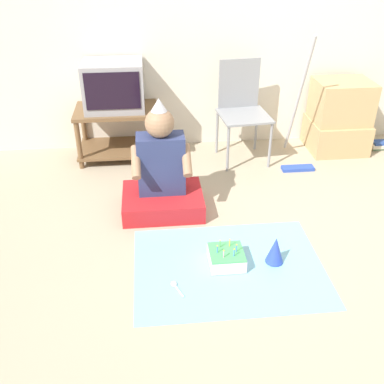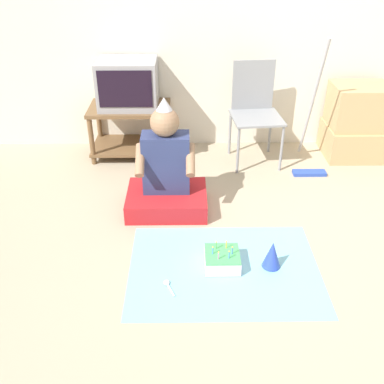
# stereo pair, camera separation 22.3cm
# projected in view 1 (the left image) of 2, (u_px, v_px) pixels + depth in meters

# --- Properties ---
(ground_plane) EXTENTS (16.00, 16.00, 0.00)m
(ground_plane) POSITION_uv_depth(u_px,v_px,m) (293.00, 270.00, 2.79)
(ground_plane) COLOR tan
(wall_back) EXTENTS (6.40, 0.06, 2.55)m
(wall_back) POSITION_uv_depth(u_px,v_px,m) (242.00, 3.00, 3.84)
(wall_back) COLOR silver
(wall_back) RESTS_ON ground_plane
(tv_stand) EXTENTS (0.72, 0.46, 0.46)m
(tv_stand) POSITION_uv_depth(u_px,v_px,m) (118.00, 128.00, 4.03)
(tv_stand) COLOR brown
(tv_stand) RESTS_ON ground_plane
(tv) EXTENTS (0.51, 0.41, 0.41)m
(tv) POSITION_uv_depth(u_px,v_px,m) (114.00, 85.00, 3.83)
(tv) COLOR #99999E
(tv) RESTS_ON tv_stand
(folding_chair) EXTENTS (0.46, 0.46, 0.86)m
(folding_chair) POSITION_uv_depth(u_px,v_px,m) (242.00, 105.00, 3.93)
(folding_chair) COLOR gray
(folding_chair) RESTS_ON ground_plane
(cardboard_box_stack) EXTENTS (0.51, 0.48, 0.66)m
(cardboard_box_stack) POSITION_uv_depth(u_px,v_px,m) (339.00, 118.00, 4.16)
(cardboard_box_stack) COLOR tan
(cardboard_box_stack) RESTS_ON ground_plane
(dust_mop) EXTENTS (0.28, 0.47, 1.14)m
(dust_mop) POSITION_uv_depth(u_px,v_px,m) (298.00, 130.00, 3.87)
(dust_mop) COLOR #2D4CB2
(dust_mop) RESTS_ON ground_plane
(book_pile) EXTENTS (0.18, 0.13, 0.07)m
(book_pile) POSITION_uv_depth(u_px,v_px,m) (379.00, 145.00, 4.30)
(book_pile) COLOR #60936B
(book_pile) RESTS_ON ground_plane
(person_seated) EXTENTS (0.59, 0.46, 0.85)m
(person_seated) POSITION_uv_depth(u_px,v_px,m) (162.00, 177.00, 3.27)
(person_seated) COLOR red
(person_seated) RESTS_ON ground_plane
(party_cloth) EXTENTS (1.18, 0.88, 0.01)m
(party_cloth) POSITION_uv_depth(u_px,v_px,m) (229.00, 266.00, 2.82)
(party_cloth) COLOR #7FC6E0
(party_cloth) RESTS_ON ground_plane
(birthday_cake) EXTENTS (0.22, 0.22, 0.15)m
(birthday_cake) POSITION_uv_depth(u_px,v_px,m) (226.00, 257.00, 2.82)
(birthday_cake) COLOR silver
(birthday_cake) RESTS_ON party_cloth
(party_hat_blue) EXTENTS (0.12, 0.12, 0.18)m
(party_hat_blue) POSITION_uv_depth(u_px,v_px,m) (275.00, 250.00, 2.81)
(party_hat_blue) COLOR blue
(party_hat_blue) RESTS_ON party_cloth
(plastic_spoon_near) EXTENTS (0.07, 0.14, 0.01)m
(plastic_spoon_near) POSITION_uv_depth(u_px,v_px,m) (175.00, 286.00, 2.66)
(plastic_spoon_near) COLOR white
(plastic_spoon_near) RESTS_ON party_cloth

